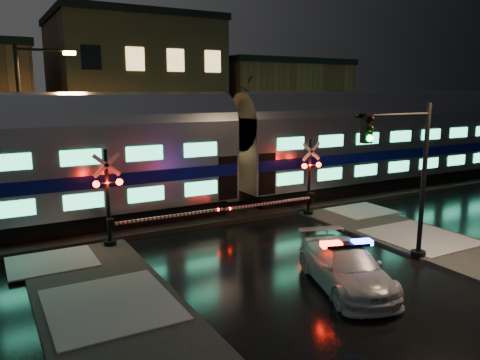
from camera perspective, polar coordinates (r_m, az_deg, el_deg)
name	(u,v)px	position (r m, az deg, el deg)	size (l,w,h in m)	color
ground	(251,244)	(19.43, 1.37, -7.84)	(120.00, 120.00, 0.00)	black
ballast	(201,214)	(23.65, -4.81, -4.15)	(90.00, 4.20, 0.24)	black
sidewalk_left	(143,357)	(11.96, -11.75, -20.42)	(4.00, 20.00, 0.12)	#2D2D2D
building_mid	(133,96)	(39.99, -12.87, 9.90)	(12.00, 11.00, 11.50)	brown
building_right	(270,112)	(45.06, 3.62, 8.31)	(12.00, 10.00, 8.50)	brown
train	(233,147)	(23.84, -0.85, 4.00)	(51.00, 3.12, 5.92)	black
police_car	(346,266)	(15.55, 12.75, -10.24)	(3.32, 5.16, 1.55)	silver
crossing_signal_right	(304,186)	(23.23, 7.83, -0.74)	(5.48, 0.64, 3.88)	black
crossing_signal_left	(118,208)	(19.26, -14.66, -3.27)	(5.63, 0.65, 3.98)	black
traffic_light	(407,180)	(17.62, 19.72, -0.06)	(3.75, 0.69, 5.80)	black
streetlight	(28,120)	(24.97, -24.44, 6.65)	(2.79, 0.29, 8.36)	black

